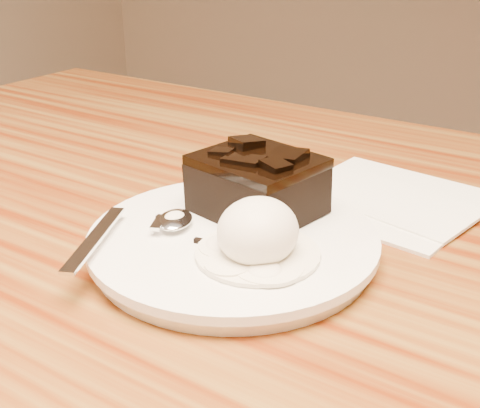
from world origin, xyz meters
The scene contains 9 objects.
plate centered at (0.03, -0.03, 0.76)m, with size 0.23×0.23×0.02m, color white.
brownie centered at (0.03, 0.02, 0.79)m, with size 0.09×0.08×0.04m, color black.
ice_cream_scoop centered at (0.07, -0.05, 0.79)m, with size 0.06×0.06×0.05m, color white.
melt_puddle centered at (0.07, -0.05, 0.77)m, with size 0.09×0.09×0.00m, color white.
spoon centered at (-0.01, -0.04, 0.77)m, with size 0.03×0.16×0.01m, color silver, non-canonical shape.
napkin centered at (0.09, 0.14, 0.75)m, with size 0.16×0.16×0.01m, color white.
crumb_a centered at (0.07, -0.03, 0.77)m, with size 0.01×0.01×0.00m, color black.
crumb_b centered at (-0.03, -0.04, 0.77)m, with size 0.01×0.01×0.00m, color black.
crumb_c centered at (0.02, -0.05, 0.77)m, with size 0.01×0.00×0.00m, color black.
Camera 1 is at (0.27, -0.38, 0.99)m, focal length 46.04 mm.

